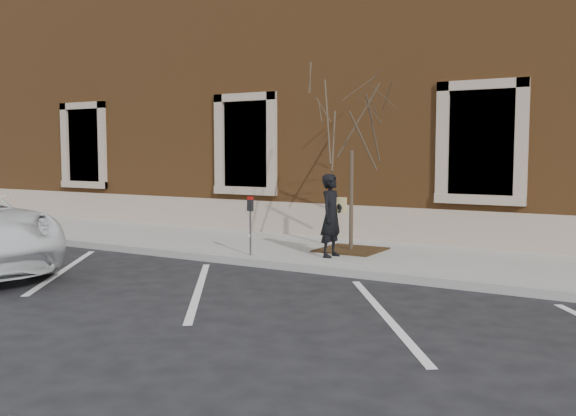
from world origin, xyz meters
The scene contains 9 objects.
ground centered at (0.00, 0.00, 0.00)m, with size 120.00×120.00×0.00m, color #28282B.
sidewalk_near centered at (0.00, 1.75, 0.07)m, with size 40.00×3.50×0.15m, color #AFADA4.
curb_near centered at (0.00, -0.05, 0.07)m, with size 40.00×0.12×0.15m, color #9E9E99.
parking_stripes centered at (0.00, -2.20, 0.00)m, with size 28.00×4.40×0.01m, color silver, non-canonical shape.
building_civic centered at (0.00, 7.74, 4.00)m, with size 40.00×8.62×8.00m.
man centered at (0.80, 0.92, 0.96)m, with size 0.59×0.39×1.63m, color black.
parking_meter centered at (-0.67, 0.26, 0.96)m, with size 0.11×0.08×1.17m.
tree_grate centered at (0.78, 1.85, 0.17)m, with size 1.26×1.26×0.03m, color #402A14.
sapling centered at (0.78, 1.85, 2.80)m, with size 2.28×2.28×3.79m.
Camera 1 is at (6.46, -10.19, 2.21)m, focal length 40.00 mm.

